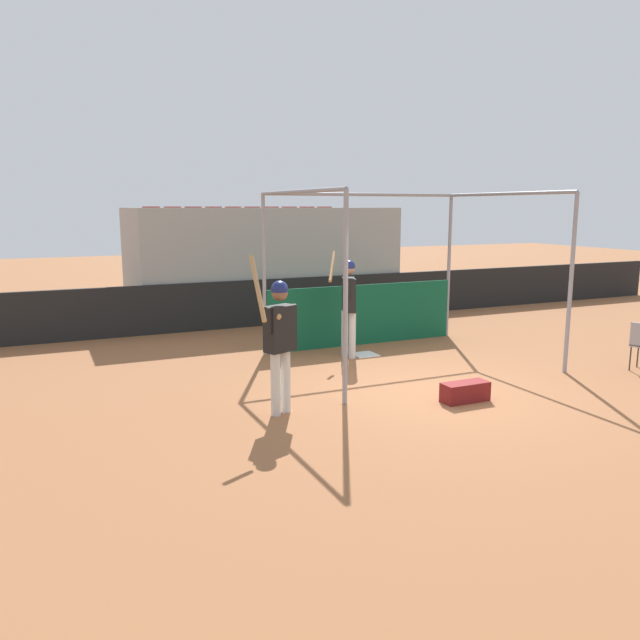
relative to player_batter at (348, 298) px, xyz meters
name	(u,v)px	position (x,y,z in m)	size (l,w,h in m)	color
ground_plane	(429,391)	(0.12, -2.49, -1.10)	(60.00, 60.00, 0.00)	#935B38
outfield_wall	(283,301)	(0.12, 3.62, -0.56)	(24.00, 0.12, 1.08)	black
bleacher_section	(260,261)	(0.12, 5.28, 0.28)	(6.50, 3.20, 2.76)	#9E9E99
batting_cage	(377,288)	(0.75, 0.26, 0.13)	(4.23, 3.43, 3.02)	gray
home_plate	(365,355)	(0.35, -0.01, -1.09)	(0.44, 0.44, 0.02)	white
player_batter	(348,298)	(0.00, 0.00, 0.00)	(0.57, 0.95, 1.93)	silver
player_waiting	(280,334)	(-2.31, -2.53, 0.00)	(0.65, 0.61, 2.14)	silver
equipment_bag	(465,392)	(0.30, -3.11, -0.96)	(0.70, 0.28, 0.28)	maroon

